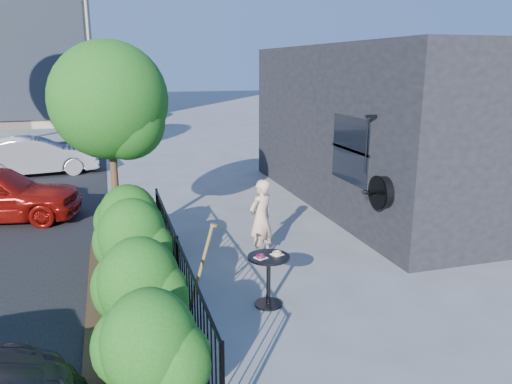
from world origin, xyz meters
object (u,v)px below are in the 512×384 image
object	(u,v)px
shovel	(199,276)
car_silver	(36,156)
woman	(261,219)
cafe_table	(269,271)
patio_tree	(113,108)

from	to	relation	value
shovel	car_silver	distance (m)	11.42
shovel	car_silver	world-z (taller)	shovel
woman	car_silver	distance (m)	10.25
cafe_table	car_silver	xyz separation A→B (m)	(-4.47, 10.87, 0.08)
woman	car_silver	bearing A→B (deg)	-89.79
woman	patio_tree	bearing A→B (deg)	-55.63
patio_tree	cafe_table	size ratio (longest dim) A/B	4.66
shovel	woman	bearing A→B (deg)	51.69
car_silver	cafe_table	bearing A→B (deg)	-165.20
cafe_table	patio_tree	bearing A→B (deg)	122.63
cafe_table	woman	size ratio (longest dim) A/B	0.56
woman	car_silver	world-z (taller)	woman
cafe_table	woman	xyz separation A→B (m)	(0.47, 1.89, 0.20)
shovel	patio_tree	bearing A→B (deg)	107.06
cafe_table	car_silver	world-z (taller)	car_silver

